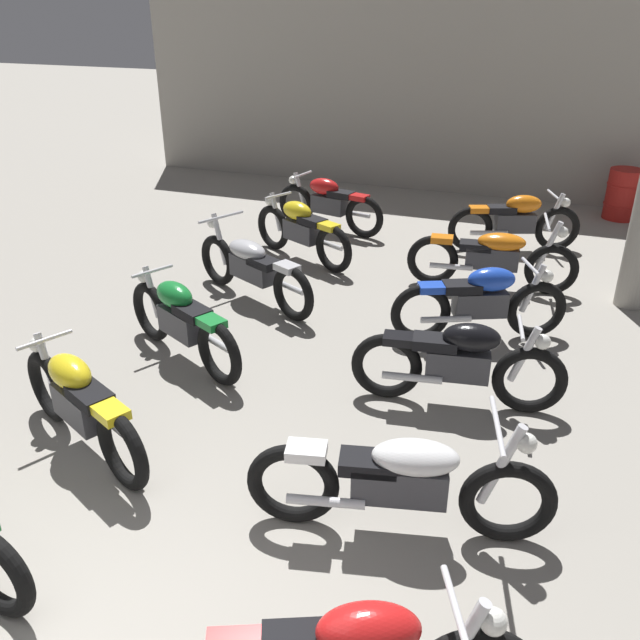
{
  "coord_description": "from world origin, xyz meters",
  "views": [
    {
      "loc": [
        2.09,
        -1.41,
        3.48
      ],
      "look_at": [
        0.0,
        4.21,
        0.55
      ],
      "focal_mm": 37.46,
      "sensor_mm": 36.0,
      "label": 1
    }
  ],
  "objects_px": {
    "motorcycle_left_row_1": "(80,403)",
    "motorcycle_right_row_4": "(493,256)",
    "motorcycle_left_row_4": "(302,229)",
    "motorcycle_right_row_3": "(481,301)",
    "oil_drum": "(623,194)",
    "motorcycle_right_row_5": "(516,221)",
    "motorcycle_right_row_1": "(401,480)",
    "motorcycle_right_row_2": "(459,362)",
    "motorcycle_left_row_5": "(329,203)",
    "motorcycle_left_row_2": "(182,320)",
    "motorcycle_left_row_3": "(252,267)"
  },
  "relations": [
    {
      "from": "motorcycle_left_row_4",
      "to": "motorcycle_right_row_2",
      "type": "relative_size",
      "value": 0.92
    },
    {
      "from": "motorcycle_right_row_3",
      "to": "motorcycle_right_row_5",
      "type": "height_order",
      "value": "same"
    },
    {
      "from": "oil_drum",
      "to": "motorcycle_right_row_3",
      "type": "bearing_deg",
      "value": -106.74
    },
    {
      "from": "motorcycle_right_row_3",
      "to": "motorcycle_left_row_4",
      "type": "bearing_deg",
      "value": 149.64
    },
    {
      "from": "motorcycle_left_row_2",
      "to": "motorcycle_left_row_4",
      "type": "relative_size",
      "value": 1.0
    },
    {
      "from": "motorcycle_left_row_1",
      "to": "motorcycle_right_row_2",
      "type": "distance_m",
      "value": 3.32
    },
    {
      "from": "motorcycle_right_row_2",
      "to": "motorcycle_right_row_4",
      "type": "distance_m",
      "value": 2.91
    },
    {
      "from": "motorcycle_left_row_5",
      "to": "motorcycle_right_row_5",
      "type": "relative_size",
      "value": 1.03
    },
    {
      "from": "motorcycle_left_row_5",
      "to": "motorcycle_left_row_3",
      "type": "bearing_deg",
      "value": -88.9
    },
    {
      "from": "motorcycle_left_row_4",
      "to": "motorcycle_right_row_3",
      "type": "relative_size",
      "value": 0.99
    },
    {
      "from": "motorcycle_left_row_2",
      "to": "motorcycle_right_row_2",
      "type": "distance_m",
      "value": 2.84
    },
    {
      "from": "motorcycle_left_row_1",
      "to": "motorcycle_right_row_4",
      "type": "distance_m",
      "value": 5.43
    },
    {
      "from": "motorcycle_left_row_1",
      "to": "oil_drum",
      "type": "relative_size",
      "value": 2.15
    },
    {
      "from": "motorcycle_left_row_4",
      "to": "motorcycle_right_row_3",
      "type": "bearing_deg",
      "value": -30.36
    },
    {
      "from": "motorcycle_right_row_5",
      "to": "motorcycle_left_row_4",
      "type": "bearing_deg",
      "value": -152.35
    },
    {
      "from": "motorcycle_left_row_2",
      "to": "motorcycle_right_row_1",
      "type": "relative_size",
      "value": 0.85
    },
    {
      "from": "motorcycle_left_row_4",
      "to": "motorcycle_right_row_1",
      "type": "relative_size",
      "value": 0.85
    },
    {
      "from": "motorcycle_right_row_2",
      "to": "motorcycle_right_row_5",
      "type": "relative_size",
      "value": 1.04
    },
    {
      "from": "motorcycle_left_row_3",
      "to": "motorcycle_left_row_4",
      "type": "relative_size",
      "value": 1.1
    },
    {
      "from": "motorcycle_left_row_3",
      "to": "motorcycle_right_row_1",
      "type": "distance_m",
      "value": 4.26
    },
    {
      "from": "motorcycle_left_row_1",
      "to": "motorcycle_left_row_4",
      "type": "height_order",
      "value": "same"
    },
    {
      "from": "motorcycle_left_row_5",
      "to": "oil_drum",
      "type": "bearing_deg",
      "value": 27.78
    },
    {
      "from": "motorcycle_left_row_3",
      "to": "oil_drum",
      "type": "relative_size",
      "value": 2.35
    },
    {
      "from": "motorcycle_right_row_5",
      "to": "oil_drum",
      "type": "bearing_deg",
      "value": 55.67
    },
    {
      "from": "motorcycle_right_row_1",
      "to": "motorcycle_right_row_4",
      "type": "bearing_deg",
      "value": 89.71
    },
    {
      "from": "motorcycle_right_row_1",
      "to": "motorcycle_right_row_5",
      "type": "height_order",
      "value": "motorcycle_right_row_1"
    },
    {
      "from": "motorcycle_left_row_1",
      "to": "motorcycle_left_row_5",
      "type": "distance_m",
      "value": 6.22
    },
    {
      "from": "motorcycle_right_row_1",
      "to": "motorcycle_right_row_3",
      "type": "distance_m",
      "value": 3.21
    },
    {
      "from": "motorcycle_right_row_1",
      "to": "motorcycle_right_row_3",
      "type": "height_order",
      "value": "motorcycle_right_row_1"
    },
    {
      "from": "motorcycle_right_row_3",
      "to": "motorcycle_right_row_2",
      "type": "bearing_deg",
      "value": -89.77
    },
    {
      "from": "motorcycle_left_row_2",
      "to": "motorcycle_left_row_4",
      "type": "distance_m",
      "value": 3.18
    },
    {
      "from": "motorcycle_right_row_3",
      "to": "oil_drum",
      "type": "relative_size",
      "value": 2.16
    },
    {
      "from": "motorcycle_right_row_3",
      "to": "oil_drum",
      "type": "bearing_deg",
      "value": 73.26
    },
    {
      "from": "motorcycle_right_row_4",
      "to": "oil_drum",
      "type": "relative_size",
      "value": 2.55
    },
    {
      "from": "motorcycle_left_row_3",
      "to": "oil_drum",
      "type": "bearing_deg",
      "value": 50.25
    },
    {
      "from": "oil_drum",
      "to": "motorcycle_left_row_1",
      "type": "bearing_deg",
      "value": -117.25
    },
    {
      "from": "motorcycle_left_row_4",
      "to": "motorcycle_left_row_5",
      "type": "bearing_deg",
      "value": 93.7
    },
    {
      "from": "motorcycle_right_row_1",
      "to": "motorcycle_right_row_5",
      "type": "relative_size",
      "value": 1.13
    },
    {
      "from": "motorcycle_left_row_1",
      "to": "motorcycle_right_row_1",
      "type": "bearing_deg",
      "value": -0.31
    },
    {
      "from": "oil_drum",
      "to": "motorcycle_right_row_1",
      "type": "bearing_deg",
      "value": -101.21
    },
    {
      "from": "motorcycle_right_row_3",
      "to": "motorcycle_right_row_5",
      "type": "xyz_separation_m",
      "value": [
        0.06,
        3.1,
        0.0
      ]
    },
    {
      "from": "motorcycle_left_row_5",
      "to": "oil_drum",
      "type": "xyz_separation_m",
      "value": [
        4.48,
        2.36,
        -0.03
      ]
    },
    {
      "from": "motorcycle_left_row_2",
      "to": "oil_drum",
      "type": "relative_size",
      "value": 2.13
    },
    {
      "from": "motorcycle_left_row_4",
      "to": "motorcycle_right_row_2",
      "type": "height_order",
      "value": "same"
    },
    {
      "from": "motorcycle_left_row_1",
      "to": "oil_drum",
      "type": "bearing_deg",
      "value": 62.75
    },
    {
      "from": "motorcycle_left_row_4",
      "to": "motorcycle_right_row_4",
      "type": "xyz_separation_m",
      "value": [
        2.71,
        -0.14,
        -0.01
      ]
    },
    {
      "from": "motorcycle_left_row_2",
      "to": "oil_drum",
      "type": "bearing_deg",
      "value": 57.34
    },
    {
      "from": "motorcycle_right_row_2",
      "to": "oil_drum",
      "type": "bearing_deg",
      "value": 76.66
    },
    {
      "from": "motorcycle_left_row_1",
      "to": "motorcycle_left_row_3",
      "type": "height_order",
      "value": "motorcycle_left_row_3"
    },
    {
      "from": "motorcycle_right_row_3",
      "to": "oil_drum",
      "type": "height_order",
      "value": "motorcycle_right_row_3"
    }
  ]
}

